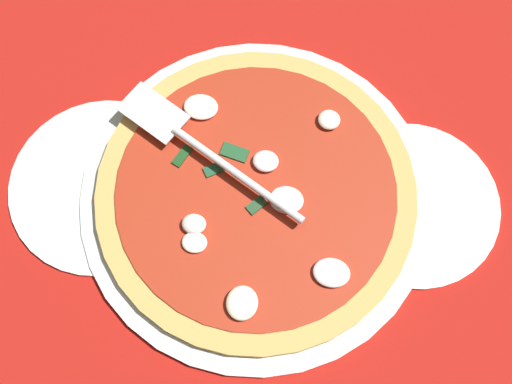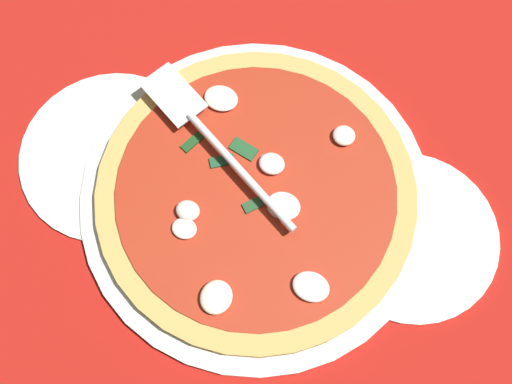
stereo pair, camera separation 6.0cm
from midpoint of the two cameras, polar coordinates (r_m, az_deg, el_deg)
name	(u,v)px [view 1 (the left image)]	position (r cm, az deg, el deg)	size (l,w,h in cm)	color
ground_plane	(231,231)	(82.01, -4.35, -3.76)	(107.72, 107.72, 0.80)	#A61811
pizza_pan	(256,196)	(82.13, -2.07, -0.62)	(45.44, 45.44, 1.39)	silver
dinner_plate_left	(103,185)	(85.96, -15.54, 0.40)	(24.45, 24.45, 1.00)	silver
dinner_plate_right	(412,204)	(83.76, 11.91, -1.24)	(22.58, 22.58, 1.00)	white
pizza	(256,193)	(80.62, -2.10, -0.31)	(41.00, 41.00, 3.07)	tan
pizza_server	(206,150)	(80.52, -6.64, 3.58)	(26.77, 16.41, 1.00)	silver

